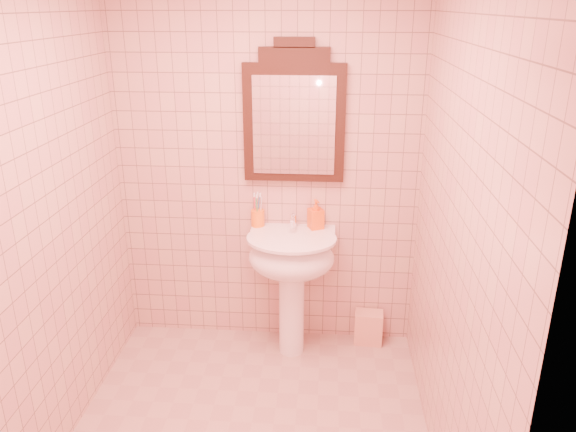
# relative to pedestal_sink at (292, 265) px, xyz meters

# --- Properties ---
(back_wall) EXTENTS (2.00, 0.02, 2.50)m
(back_wall) POSITION_rel_pedestal_sink_xyz_m (-0.18, 0.23, 0.59)
(back_wall) COLOR #CCA38E
(back_wall) RESTS_ON floor
(pedestal_sink) EXTENTS (0.58, 0.58, 0.86)m
(pedestal_sink) POSITION_rel_pedestal_sink_xyz_m (0.00, 0.00, 0.00)
(pedestal_sink) COLOR white
(pedestal_sink) RESTS_ON floor
(faucet) EXTENTS (0.04, 0.16, 0.11)m
(faucet) POSITION_rel_pedestal_sink_xyz_m (-0.00, 0.14, 0.26)
(faucet) COLOR white
(faucet) RESTS_ON pedestal_sink
(mirror) EXTENTS (0.64, 0.06, 0.90)m
(mirror) POSITION_rel_pedestal_sink_xyz_m (-0.00, 0.20, 0.93)
(mirror) COLOR black
(mirror) RESTS_ON back_wall
(toothbrush_cup) EXTENTS (0.09, 0.09, 0.21)m
(toothbrush_cup) POSITION_rel_pedestal_sink_xyz_m (-0.24, 0.17, 0.26)
(toothbrush_cup) COLOR orange
(toothbrush_cup) RESTS_ON pedestal_sink
(soap_dispenser) EXTENTS (0.12, 0.12, 0.20)m
(soap_dispenser) POSITION_rel_pedestal_sink_xyz_m (0.15, 0.16, 0.30)
(soap_dispenser) COLOR #E95C13
(soap_dispenser) RESTS_ON pedestal_sink
(towel) EXTENTS (0.20, 0.14, 0.24)m
(towel) POSITION_rel_pedestal_sink_xyz_m (0.54, 0.15, -0.54)
(towel) COLOR #E2A485
(towel) RESTS_ON floor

